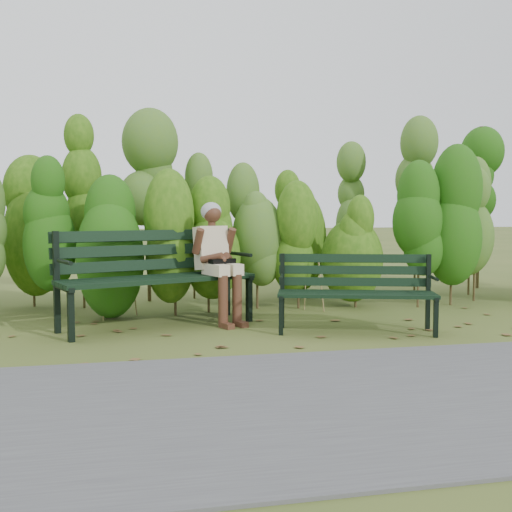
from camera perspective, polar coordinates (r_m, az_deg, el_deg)
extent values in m
plane|color=#455621|center=(6.03, 0.70, -7.37)|extent=(80.00, 80.00, 0.00)
cube|color=#474749|center=(3.98, 7.92, -13.42)|extent=(60.00, 2.50, 0.01)
cylinder|color=#47381E|center=(7.16, -18.71, -2.52)|extent=(0.03, 0.03, 0.80)
ellipsoid|color=#2A5A10|center=(7.11, -18.82, 2.61)|extent=(0.64, 0.64, 1.44)
cylinder|color=#47381E|center=(7.11, -13.80, -2.46)|extent=(0.03, 0.03, 0.80)
ellipsoid|color=#2A5A10|center=(7.07, -13.89, 2.70)|extent=(0.64, 0.64, 1.44)
cylinder|color=#47381E|center=(7.12, -8.87, -2.38)|extent=(0.03, 0.03, 0.80)
ellipsoid|color=#2A5A10|center=(7.07, -8.92, 2.78)|extent=(0.64, 0.64, 1.44)
cylinder|color=#47381E|center=(7.18, -3.98, -2.29)|extent=(0.03, 0.03, 0.80)
ellipsoid|color=#2A5A10|center=(7.13, -4.01, 2.83)|extent=(0.64, 0.64, 1.44)
cylinder|color=#47381E|center=(7.29, 0.79, -2.18)|extent=(0.03, 0.03, 0.80)
ellipsoid|color=#2A5A10|center=(7.24, 0.80, 2.86)|extent=(0.64, 0.64, 1.44)
cylinder|color=#47381E|center=(7.45, 5.39, -2.06)|extent=(0.03, 0.03, 0.80)
ellipsoid|color=#2A5A10|center=(7.40, 5.42, 2.87)|extent=(0.64, 0.64, 1.44)
cylinder|color=#47381E|center=(7.65, 9.77, -1.94)|extent=(0.03, 0.03, 0.80)
ellipsoid|color=#2A5A10|center=(7.61, 9.83, 2.86)|extent=(0.64, 0.64, 1.44)
cylinder|color=#47381E|center=(7.90, 13.89, -1.81)|extent=(0.03, 0.03, 0.80)
ellipsoid|color=#2A5A10|center=(7.86, 13.97, 2.84)|extent=(0.64, 0.64, 1.44)
cylinder|color=#47381E|center=(8.18, 17.75, -1.68)|extent=(0.03, 0.03, 0.80)
ellipsoid|color=#2A5A10|center=(8.15, 17.85, 2.80)|extent=(0.64, 0.64, 1.44)
cylinder|color=#47381E|center=(8.50, 21.33, -1.56)|extent=(0.03, 0.03, 0.80)
ellipsoid|color=#2A5A10|center=(8.47, 21.44, 2.76)|extent=(0.64, 0.64, 1.44)
cylinder|color=#47381E|center=(8.20, -21.72, -0.71)|extent=(0.04, 0.04, 1.10)
ellipsoid|color=#275A14|center=(8.18, -21.89, 5.44)|extent=(0.70, 0.70, 1.98)
cylinder|color=#47381E|center=(8.11, -16.37, -0.64)|extent=(0.04, 0.04, 1.10)
ellipsoid|color=#275A14|center=(8.09, -16.49, 5.59)|extent=(0.70, 0.70, 1.98)
cylinder|color=#47381E|center=(8.09, -10.93, -0.56)|extent=(0.04, 0.04, 1.10)
ellipsoid|color=#275A14|center=(8.07, -11.02, 5.68)|extent=(0.70, 0.70, 1.98)
cylinder|color=#47381E|center=(8.14, -5.52, -0.47)|extent=(0.04, 0.04, 1.10)
ellipsoid|color=#275A14|center=(8.12, -5.56, 5.73)|extent=(0.70, 0.70, 1.98)
cylinder|color=#47381E|center=(8.26, -0.22, -0.39)|extent=(0.04, 0.04, 1.10)
ellipsoid|color=#275A14|center=(8.24, -0.22, 5.73)|extent=(0.70, 0.70, 1.98)
cylinder|color=#47381E|center=(8.45, 4.88, -0.30)|extent=(0.04, 0.04, 1.10)
ellipsoid|color=#275A14|center=(8.43, 4.92, 5.67)|extent=(0.70, 0.70, 1.98)
cylinder|color=#47381E|center=(8.71, 9.72, -0.21)|extent=(0.04, 0.04, 1.10)
ellipsoid|color=#275A14|center=(8.69, 9.79, 5.58)|extent=(0.70, 0.70, 1.98)
cylinder|color=#47381E|center=(9.02, 14.26, -0.13)|extent=(0.04, 0.04, 1.10)
ellipsoid|color=#275A14|center=(9.00, 14.36, 5.46)|extent=(0.70, 0.70, 1.98)
cylinder|color=#47381E|center=(9.38, 18.46, -0.06)|extent=(0.04, 0.04, 1.10)
ellipsoid|color=#275A14|center=(9.36, 18.59, 5.32)|extent=(0.70, 0.70, 1.98)
cylinder|color=#47381E|center=(9.80, 22.34, 0.01)|extent=(0.04, 0.04, 1.10)
ellipsoid|color=#275A14|center=(9.78, 22.48, 5.16)|extent=(0.70, 0.70, 1.98)
cube|color=brown|center=(5.38, -7.57, -8.77)|extent=(0.08, 0.10, 0.01)
cube|color=brown|center=(5.22, 12.32, -9.24)|extent=(0.09, 0.10, 0.01)
cube|color=brown|center=(5.74, -20.82, -8.20)|extent=(0.11, 0.11, 0.01)
cube|color=brown|center=(6.72, -14.57, -6.28)|extent=(0.11, 0.10, 0.01)
cube|color=brown|center=(7.80, 17.19, -4.89)|extent=(0.11, 0.11, 0.01)
cube|color=brown|center=(6.81, 20.65, -6.28)|extent=(0.09, 0.10, 0.01)
cube|color=brown|center=(5.81, -1.40, -7.77)|extent=(0.11, 0.10, 0.01)
cube|color=brown|center=(6.02, -12.20, -7.45)|extent=(0.11, 0.10, 0.01)
cube|color=brown|center=(7.09, 6.57, -5.63)|extent=(0.09, 0.08, 0.01)
cube|color=brown|center=(6.46, -10.10, -6.63)|extent=(0.11, 0.10, 0.01)
cube|color=brown|center=(6.56, -22.83, -6.73)|extent=(0.10, 0.11, 0.01)
cube|color=brown|center=(5.08, 2.63, -9.51)|extent=(0.11, 0.11, 0.01)
cube|color=brown|center=(6.49, -10.56, -6.59)|extent=(0.10, 0.08, 0.01)
cube|color=brown|center=(5.44, 13.24, -8.71)|extent=(0.11, 0.11, 0.01)
cube|color=brown|center=(6.41, -2.03, -6.64)|extent=(0.09, 0.10, 0.01)
cube|color=brown|center=(6.00, 8.83, -7.44)|extent=(0.11, 0.11, 0.01)
cube|color=brown|center=(6.65, -3.84, -6.25)|extent=(0.10, 0.11, 0.01)
cube|color=brown|center=(5.28, -18.97, -9.22)|extent=(0.11, 0.11, 0.01)
cube|color=brown|center=(7.14, 21.85, -5.83)|extent=(0.07, 0.09, 0.01)
cube|color=brown|center=(4.80, -4.14, -10.35)|extent=(0.10, 0.08, 0.01)
cube|color=brown|center=(5.66, 1.73, -8.10)|extent=(0.11, 0.11, 0.01)
cube|color=brown|center=(6.74, -11.41, -6.19)|extent=(0.11, 0.11, 0.01)
cube|color=brown|center=(5.58, 2.41, -8.27)|extent=(0.10, 0.11, 0.01)
cube|color=brown|center=(7.81, 20.25, -4.95)|extent=(0.11, 0.11, 0.01)
cube|color=brown|center=(5.02, -12.80, -9.80)|extent=(0.10, 0.11, 0.01)
cube|color=brown|center=(6.38, 21.92, -6.99)|extent=(0.11, 0.10, 0.01)
cube|color=brown|center=(5.17, -21.69, -9.56)|extent=(0.09, 0.07, 0.01)
cube|color=brown|center=(4.85, -19.67, -10.42)|extent=(0.11, 0.11, 0.01)
cube|color=brown|center=(6.70, -9.95, -6.23)|extent=(0.11, 0.10, 0.01)
cube|color=brown|center=(5.62, -1.95, -8.18)|extent=(0.10, 0.09, 0.01)
cube|color=brown|center=(7.46, 17.08, -5.30)|extent=(0.11, 0.10, 0.01)
cube|color=brown|center=(6.94, 16.41, -5.99)|extent=(0.11, 0.10, 0.01)
cube|color=brown|center=(6.66, 20.80, -6.51)|extent=(0.10, 0.08, 0.01)
cube|color=brown|center=(5.28, -13.84, -9.10)|extent=(0.08, 0.10, 0.01)
cube|color=brown|center=(5.10, -5.98, -9.48)|extent=(0.08, 0.10, 0.01)
cube|color=black|center=(6.15, -8.49, -2.36)|extent=(1.96, 0.84, 0.05)
cube|color=black|center=(6.28, -9.02, -2.23)|extent=(1.96, 0.84, 0.05)
cube|color=black|center=(6.40, -9.53, -2.11)|extent=(1.96, 0.84, 0.05)
cube|color=black|center=(6.53, -10.03, -1.99)|extent=(1.96, 0.84, 0.05)
cube|color=black|center=(6.62, -10.39, -0.83)|extent=(1.94, 0.78, 0.12)
cube|color=black|center=(6.62, -10.46, 0.55)|extent=(1.94, 0.78, 0.12)
cube|color=black|center=(6.63, -10.54, 1.93)|extent=(1.94, 0.78, 0.12)
cube|color=black|center=(5.84, -17.22, -5.38)|extent=(0.07, 0.07, 0.51)
cube|color=black|center=(6.27, -18.47, -2.40)|extent=(0.07, 0.07, 1.02)
cube|color=black|center=(6.02, -17.85, -2.87)|extent=(0.25, 0.55, 0.05)
cylinder|color=black|center=(5.95, -17.76, -0.53)|extent=(0.19, 0.41, 0.04)
cube|color=black|center=(6.62, -0.67, -4.08)|extent=(0.07, 0.07, 0.51)
cube|color=black|center=(7.01, -2.79, -1.52)|extent=(0.07, 0.07, 1.02)
cube|color=black|center=(6.79, -1.69, -1.90)|extent=(0.25, 0.55, 0.05)
cylinder|color=black|center=(6.72, -1.44, 0.18)|extent=(0.19, 0.41, 0.04)
cube|color=black|center=(5.91, 9.67, -3.81)|extent=(1.53, 0.53, 0.03)
cube|color=black|center=(6.02, 9.58, -3.67)|extent=(1.53, 0.53, 0.03)
cube|color=black|center=(6.13, 9.49, -3.53)|extent=(1.53, 0.53, 0.03)
cube|color=black|center=(6.23, 9.40, -3.40)|extent=(1.53, 0.53, 0.03)
cube|color=black|center=(6.30, 9.34, -2.44)|extent=(1.51, 0.49, 0.09)
cube|color=black|center=(6.30, 9.35, -1.33)|extent=(1.51, 0.49, 0.09)
cube|color=black|center=(6.30, 9.35, -0.22)|extent=(1.51, 0.49, 0.09)
cube|color=black|center=(5.91, 2.40, -5.68)|extent=(0.05, 0.05, 0.39)
cube|color=black|center=(6.25, 2.52, -3.33)|extent=(0.05, 0.05, 0.78)
cube|color=black|center=(6.05, 2.46, -3.74)|extent=(0.16, 0.43, 0.03)
cylinder|color=black|center=(5.99, 2.45, -1.98)|extent=(0.12, 0.32, 0.03)
cube|color=black|center=(6.05, 16.76, -5.63)|extent=(0.05, 0.05, 0.39)
cube|color=black|center=(6.38, 16.07, -3.34)|extent=(0.05, 0.05, 0.78)
cube|color=black|center=(6.19, 16.44, -3.73)|extent=(0.16, 0.43, 0.03)
cylinder|color=black|center=(6.12, 16.57, -2.02)|extent=(0.12, 0.32, 0.03)
cube|color=beige|center=(6.40, -3.87, -1.30)|extent=(0.26, 0.42, 0.12)
cube|color=beige|center=(6.49, -2.55, -1.22)|extent=(0.26, 0.42, 0.12)
cylinder|color=#4E2B1B|center=(6.30, -3.15, -4.33)|extent=(0.13, 0.13, 0.55)
cylinder|color=#4E2B1B|center=(6.39, -1.82, -4.21)|extent=(0.13, 0.13, 0.55)
cube|color=#4E2B1B|center=(6.28, -2.80, -6.64)|extent=(0.15, 0.21, 0.06)
cube|color=#4E2B1B|center=(6.37, -1.46, -6.49)|extent=(0.15, 0.21, 0.06)
cube|color=beige|center=(6.65, -4.30, 0.78)|extent=(0.40, 0.34, 0.49)
cylinder|color=#4E2B1B|center=(6.63, -4.23, 2.98)|extent=(0.09, 0.09, 0.09)
sphere|color=#4E2B1B|center=(6.62, -4.20, 4.04)|extent=(0.20, 0.20, 0.20)
ellipsoid|color=gray|center=(6.64, -4.30, 4.25)|extent=(0.23, 0.22, 0.21)
cylinder|color=#4E2B1B|center=(6.49, -5.53, 1.40)|extent=(0.15, 0.21, 0.29)
cylinder|color=#4E2B1B|center=(6.68, -2.49, 1.49)|extent=(0.15, 0.21, 0.29)
cylinder|color=#4E2B1B|center=(6.44, -4.23, -0.17)|extent=(0.26, 0.20, 0.13)
cylinder|color=#4E2B1B|center=(6.53, -2.69, -0.10)|extent=(0.15, 0.27, 0.13)
sphere|color=#4E2B1B|center=(6.44, -3.21, -0.34)|extent=(0.10, 0.10, 0.10)
cube|color=black|center=(6.45, -3.25, -0.92)|extent=(0.31, 0.21, 0.15)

